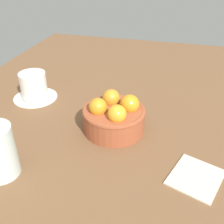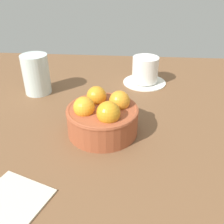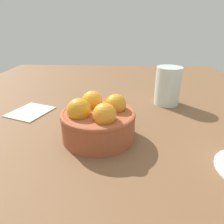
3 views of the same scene
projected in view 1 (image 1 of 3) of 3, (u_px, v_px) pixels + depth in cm
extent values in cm
cube|color=brown|center=(114.00, 134.00, 65.60)|extent=(148.73, 102.01, 3.17)
cylinder|color=#9E4C2D|center=(114.00, 119.00, 63.27)|extent=(14.61, 14.61, 5.66)
torus|color=#9E4C2D|center=(114.00, 111.00, 61.99)|extent=(14.81, 14.81, 1.00)
sphere|color=orange|center=(130.00, 104.00, 61.80)|extent=(4.58, 4.58, 4.58)
sphere|color=orange|center=(111.00, 98.00, 64.37)|extent=(4.31, 4.31, 4.31)
sphere|color=orange|center=(98.00, 107.00, 60.69)|extent=(4.26, 4.26, 4.26)
sphere|color=orange|center=(117.00, 114.00, 58.12)|extent=(4.25, 4.25, 4.25)
cylinder|color=white|center=(36.00, 97.00, 78.13)|extent=(12.63, 12.63, 0.60)
cylinder|color=white|center=(33.00, 85.00, 76.06)|extent=(7.54, 7.54, 7.25)
cube|color=beige|center=(196.00, 177.00, 50.91)|extent=(12.52, 11.81, 0.60)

